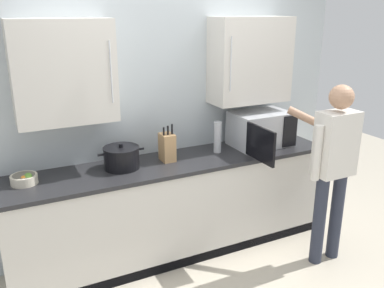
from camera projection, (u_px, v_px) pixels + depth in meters
back_wall_tiled at (160, 86)px, 3.67m from camera, size 3.71×0.44×2.88m
counter_unit at (175, 207)px, 3.76m from camera, size 2.95×0.61×0.90m
microwave_oven at (259, 129)px, 3.97m from camera, size 0.57×0.79×0.33m
stock_pot at (122, 158)px, 3.43m from camera, size 0.39×0.30×0.21m
knife_block at (167, 147)px, 3.59m from camera, size 0.11×0.15×0.33m
fruit_bowl at (24, 179)px, 3.13m from camera, size 0.20×0.20×0.10m
thermos_flask at (218, 137)px, 3.80m from camera, size 0.07×0.07×0.29m
person_figure at (333, 160)px, 3.48m from camera, size 0.44×0.57×1.59m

